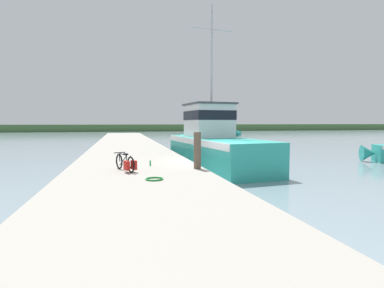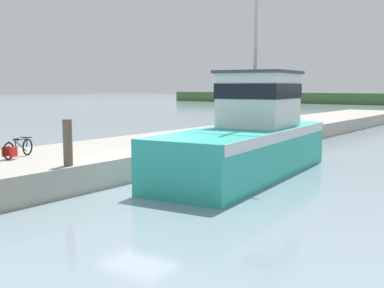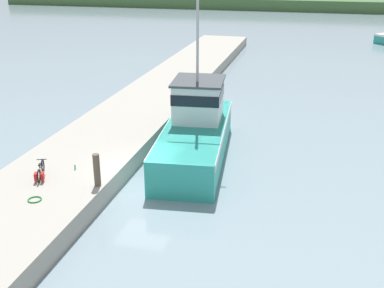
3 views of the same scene
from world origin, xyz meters
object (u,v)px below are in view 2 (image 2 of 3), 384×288
Objects in this scene: mooring_post at (68,143)px; bicycle_touring at (15,149)px; fishing_boat_main at (252,137)px; water_bottle_by_bike at (65,153)px.

bicycle_touring is at bearing -179.35° from mooring_post.
bicycle_touring is (-5.47, -6.76, -0.21)m from fishing_boat_main.
mooring_post is at bearing -36.19° from water_bottle_by_bike.
bicycle_touring is 7.16× the size of water_bottle_by_bike.
water_bottle_by_bike is at bearing -135.27° from fishing_boat_main.
bicycle_touring is at bearing -134.95° from fishing_boat_main.
mooring_post is 6.49× the size of water_bottle_by_bike.
mooring_post reaches higher than bicycle_touring.
bicycle_touring is 1.10× the size of mooring_post.
fishing_boat_main is 8.31× the size of mooring_post.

